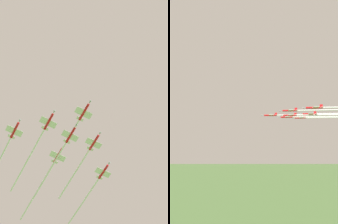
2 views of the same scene
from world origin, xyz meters
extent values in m
cylinder|color=red|center=(14.43, -14.10, 152.97)|extent=(10.67, 3.72, 1.30)
cone|color=#9EA3AD|center=(8.09, -12.60, 152.97)|extent=(2.59, 1.75, 1.24)
cube|color=white|center=(15.00, -14.24, 152.91)|extent=(5.87, 10.09, 0.21)
cube|color=white|center=(18.96, -15.17, 152.97)|extent=(2.54, 4.30, 0.21)
cube|color=red|center=(18.87, -15.15, 154.04)|extent=(1.89, 0.62, 2.13)
cylinder|color=white|center=(45.37, -21.42, 152.97)|extent=(51.73, 13.08, 0.91)
cylinder|color=red|center=(25.13, -31.44, 154.34)|extent=(10.67, 3.72, 1.30)
cone|color=#9EA3AD|center=(18.80, -29.94, 154.34)|extent=(2.59, 1.75, 1.24)
cube|color=white|center=(25.71, -31.58, 154.28)|extent=(5.87, 10.09, 0.21)
cube|color=white|center=(29.67, -32.51, 154.34)|extent=(2.54, 4.30, 0.21)
cube|color=red|center=(29.58, -32.49, 155.41)|extent=(1.89, 0.62, 2.13)
cylinder|color=white|center=(49.74, -37.26, 154.34)|extent=(39.06, 10.08, 0.91)
cylinder|color=red|center=(31.77, -3.39, 153.08)|extent=(10.67, 3.72, 1.30)
cone|color=#9EA3AD|center=(25.43, -1.89, 153.08)|extent=(2.59, 1.75, 1.24)
cube|color=white|center=(32.34, -3.53, 153.02)|extent=(5.87, 10.09, 0.21)
cube|color=white|center=(36.31, -4.47, 153.08)|extent=(2.54, 4.30, 0.21)
cube|color=red|center=(36.21, -4.45, 154.14)|extent=(1.89, 0.62, 2.13)
cylinder|color=white|center=(60.33, -10.15, 153.08)|extent=(46.97, 11.95, 0.91)
cylinder|color=red|center=(29.85, -17.75, 152.71)|extent=(10.67, 3.72, 1.30)
cone|color=#9EA3AD|center=(23.52, -16.25, 152.71)|extent=(2.59, 1.75, 1.24)
cube|color=white|center=(30.43, -17.89, 152.65)|extent=(5.87, 10.09, 0.21)
cube|color=white|center=(34.39, -18.82, 152.71)|extent=(2.54, 4.30, 0.21)
cube|color=red|center=(34.30, -18.80, 153.77)|extent=(1.89, 0.62, 2.13)
cylinder|color=white|center=(56.69, -24.10, 152.71)|extent=(43.53, 11.14, 0.91)
cylinder|color=red|center=(35.84, -48.78, 153.70)|extent=(10.67, 3.72, 1.30)
cone|color=#9EA3AD|center=(29.50, -47.28, 153.70)|extent=(2.59, 1.75, 1.24)
cube|color=white|center=(36.41, -48.92, 153.64)|extent=(5.87, 10.09, 0.21)
cube|color=white|center=(40.37, -49.86, 153.70)|extent=(2.54, 4.30, 0.21)
cube|color=red|center=(40.28, -49.83, 154.76)|extent=(1.89, 0.62, 2.13)
cylinder|color=red|center=(49.11, 7.31, 154.02)|extent=(10.67, 3.72, 1.30)
cone|color=#9EA3AD|center=(42.77, 8.81, 154.02)|extent=(2.59, 1.75, 1.24)
cube|color=white|center=(49.69, 7.17, 153.96)|extent=(5.87, 10.09, 0.21)
cube|color=white|center=(53.65, 6.24, 154.02)|extent=(2.54, 4.30, 0.21)
cube|color=red|center=(53.56, 6.26, 155.09)|extent=(1.89, 0.62, 2.13)
cylinder|color=white|center=(77.78, 0.53, 154.02)|extent=(47.18, 12.00, 0.91)
cylinder|color=red|center=(45.28, -21.40, 153.71)|extent=(10.67, 3.72, 1.30)
cone|color=#9EA3AD|center=(38.94, -19.90, 153.71)|extent=(2.59, 1.75, 1.24)
cube|color=white|center=(45.85, -21.54, 153.65)|extent=(5.87, 10.09, 0.21)
cube|color=white|center=(49.82, -22.47, 153.71)|extent=(2.54, 4.30, 0.21)
cube|color=red|center=(49.72, -22.45, 154.78)|extent=(1.89, 0.62, 2.13)
camera|label=1|loc=(-32.71, 28.05, 2.09)|focal=48.20mm
camera|label=2|loc=(-19.37, -157.84, 132.61)|focal=28.64mm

